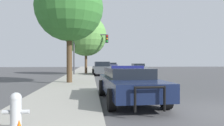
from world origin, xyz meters
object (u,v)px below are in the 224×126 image
fire_hydrant (16,110)px  car_background_oncoming (138,68)px  car_background_distant (113,65)px  police_car (129,83)px  car_background_midblock (102,68)px  traffic_light (89,45)px  tree_sidewalk_mid (86,35)px  tree_sidewalk_near (69,7)px

fire_hydrant → car_background_oncoming: car_background_oncoming is taller
fire_hydrant → car_background_distant: (6.77, 46.76, 0.14)m
police_car → car_background_oncoming: size_ratio=1.23×
car_background_midblock → traffic_light: bearing=-169.0°
traffic_light → car_background_distant: (5.43, 27.22, -2.70)m
fire_hydrant → car_background_distant: size_ratio=0.18×
car_background_midblock → tree_sidewalk_mid: bearing=139.5°
car_background_oncoming → car_background_distant: bearing=-85.1°
fire_hydrant → tree_sidewalk_near: (0.10, 10.45, 4.71)m
car_background_distant → car_background_midblock: (-3.98, -26.90, 0.12)m
car_background_midblock → fire_hydrant: bearing=-99.5°
car_background_oncoming → fire_hydrant: bearing=73.7°
car_background_midblock → tree_sidewalk_near: size_ratio=0.55×
car_background_distant → tree_sidewalk_mid: 26.39m
car_background_midblock → car_background_oncoming: (5.20, 4.58, -0.11)m
police_car → tree_sidewalk_mid: 18.06m
traffic_light → tree_sidewalk_near: tree_sidewalk_near is taller
tree_sidewalk_mid → traffic_light: bearing=-79.0°
car_background_midblock → tree_sidewalk_mid: size_ratio=0.59×
car_background_distant → police_car: bearing=-94.7°
fire_hydrant → car_background_distant: 47.25m
tree_sidewalk_mid → car_background_distant: bearing=77.2°
car_background_oncoming → tree_sidewalk_mid: size_ratio=0.62×
fire_hydrant → tree_sidewalk_mid: bearing=87.3°
police_car → tree_sidewalk_near: (-2.95, 6.65, 4.54)m
traffic_light → car_background_oncoming: bearing=36.4°
fire_hydrant → tree_sidewalk_mid: size_ratio=0.11×
car_background_midblock → car_background_distant: bearing=80.0°
car_background_distant → car_background_oncoming: bearing=-86.7°
traffic_light → tree_sidewalk_near: (-1.24, -9.10, 1.87)m
police_car → car_background_distant: police_car is taller
car_background_distant → tree_sidewalk_mid: bearing=-102.6°
tree_sidewalk_near → car_background_oncoming: bearing=60.6°
car_background_distant → car_background_midblock: bearing=-98.2°
car_background_distant → tree_sidewalk_near: bearing=-100.2°
traffic_light → tree_sidewalk_mid: (-0.34, 1.77, 1.24)m
car_background_midblock → tree_sidewalk_mid: (-1.79, 1.45, 3.82)m
car_background_distant → fire_hydrant: bearing=-98.0°
traffic_light → car_background_distant: traffic_light is taller
car_background_distant → car_background_oncoming: (1.22, -22.32, 0.01)m
fire_hydrant → tree_sidewalk_mid: (1.00, 21.32, 4.08)m
fire_hydrant → car_background_oncoming: (7.98, 24.44, 0.14)m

